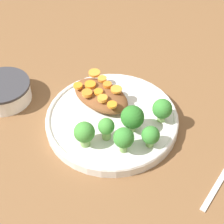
% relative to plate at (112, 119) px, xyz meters
% --- Properties ---
extents(ground_plane, '(4.00, 4.00, 0.00)m').
position_rel_plate_xyz_m(ground_plane, '(0.00, 0.00, -0.01)').
color(ground_plane, brown).
extents(plate, '(0.27, 0.27, 0.03)m').
position_rel_plate_xyz_m(plate, '(0.00, 0.00, 0.00)').
color(plate, silver).
rests_on(plate, ground_plane).
extents(dip_bowl, '(0.12, 0.12, 0.04)m').
position_rel_plate_xyz_m(dip_bowl, '(0.23, 0.10, 0.01)').
color(dip_bowl, white).
rests_on(dip_bowl, ground_plane).
extents(stew_mound, '(0.13, 0.08, 0.03)m').
position_rel_plate_xyz_m(stew_mound, '(0.05, -0.02, 0.02)').
color(stew_mound, brown).
rests_on(stew_mound, plate).
extents(broccoli_floret_0, '(0.04, 0.04, 0.06)m').
position_rel_plate_xyz_m(broccoli_floret_0, '(-0.07, 0.05, 0.04)').
color(broccoli_floret_0, '#759E51').
rests_on(broccoli_floret_0, plate).
extents(broccoli_floret_1, '(0.04, 0.04, 0.05)m').
position_rel_plate_xyz_m(broccoli_floret_1, '(-0.01, 0.09, 0.04)').
color(broccoli_floret_1, '#7FA85B').
rests_on(broccoli_floret_1, plate).
extents(broccoli_floret_2, '(0.04, 0.04, 0.05)m').
position_rel_plate_xyz_m(broccoli_floret_2, '(-0.08, -0.06, 0.04)').
color(broccoli_floret_2, '#7FA85B').
rests_on(broccoli_floret_2, plate).
extents(broccoli_floret_3, '(0.05, 0.05, 0.06)m').
position_rel_plate_xyz_m(broccoli_floret_3, '(-0.05, -0.00, 0.04)').
color(broccoli_floret_3, '#7FA85B').
rests_on(broccoli_floret_3, plate).
extents(broccoli_floret_4, '(0.03, 0.03, 0.05)m').
position_rel_plate_xyz_m(broccoli_floret_4, '(-0.03, 0.05, 0.04)').
color(broccoli_floret_4, '#759E51').
rests_on(broccoli_floret_4, plate).
extents(broccoli_floret_5, '(0.04, 0.04, 0.05)m').
position_rel_plate_xyz_m(broccoli_floret_5, '(-0.10, 0.01, 0.03)').
color(broccoli_floret_5, '#759E51').
rests_on(broccoli_floret_5, plate).
extents(carrot_slice_0, '(0.02, 0.02, 0.01)m').
position_rel_plate_xyz_m(carrot_slice_0, '(0.02, -0.04, 0.04)').
color(carrot_slice_0, orange).
rests_on(carrot_slice_0, stew_mound).
extents(carrot_slice_1, '(0.02, 0.02, 0.01)m').
position_rel_plate_xyz_m(carrot_slice_1, '(0.06, 0.01, 0.04)').
color(carrot_slice_1, orange).
rests_on(carrot_slice_1, stew_mound).
extents(carrot_slice_2, '(0.02, 0.02, 0.01)m').
position_rel_plate_xyz_m(carrot_slice_2, '(0.05, -0.01, 0.04)').
color(carrot_slice_2, orange).
rests_on(carrot_slice_2, stew_mound).
extents(carrot_slice_3, '(0.02, 0.02, 0.01)m').
position_rel_plate_xyz_m(carrot_slice_3, '(0.07, -0.01, 0.04)').
color(carrot_slice_3, orange).
rests_on(carrot_slice_3, stew_mound).
extents(carrot_slice_4, '(0.02, 0.02, 0.01)m').
position_rel_plate_xyz_m(carrot_slice_4, '(0.03, 0.00, 0.04)').
color(carrot_slice_4, orange).
rests_on(carrot_slice_4, stew_mound).
extents(carrot_slice_5, '(0.02, 0.02, 0.01)m').
position_rel_plate_xyz_m(carrot_slice_5, '(0.07, -0.04, 0.04)').
color(carrot_slice_5, orange).
rests_on(carrot_slice_5, stew_mound).
extents(carrot_slice_6, '(0.02, 0.02, 0.01)m').
position_rel_plate_xyz_m(carrot_slice_6, '(0.09, 0.01, 0.04)').
color(carrot_slice_6, orange).
rests_on(carrot_slice_6, stew_mound).
extents(carrot_slice_7, '(0.02, 0.02, 0.01)m').
position_rel_plate_xyz_m(carrot_slice_7, '(0.05, -0.04, 0.04)').
color(carrot_slice_7, orange).
rests_on(carrot_slice_7, stew_mound).
extents(carrot_slice_8, '(0.03, 0.03, 0.01)m').
position_rel_plate_xyz_m(carrot_slice_8, '(0.09, -0.05, 0.04)').
color(carrot_slice_8, orange).
rests_on(carrot_slice_8, stew_mound).
extents(carrot_slice_9, '(0.02, 0.02, 0.01)m').
position_rel_plate_xyz_m(carrot_slice_9, '(-0.00, 0.00, 0.04)').
color(carrot_slice_9, orange).
rests_on(carrot_slice_9, stew_mound).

